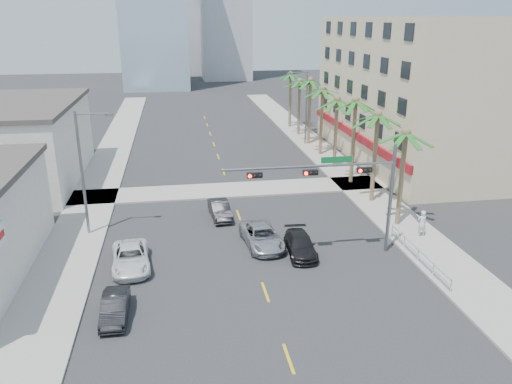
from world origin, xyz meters
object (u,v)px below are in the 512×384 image
car_parked_mid (115,307)px  car_parked_far (131,258)px  car_lane_right (300,245)px  pedestrian (422,223)px  traffic_signal_mast (345,182)px  car_lane_center (262,236)px  car_lane_left (220,210)px

car_parked_mid → car_parked_far: size_ratio=0.77×
car_lane_right → pedestrian: (9.13, 1.12, 0.48)m
traffic_signal_mast → car_parked_far: 14.28m
car_parked_mid → car_lane_center: 11.70m
car_lane_center → pedestrian: size_ratio=2.61×
car_lane_right → car_lane_center: bearing=148.0°
car_lane_center → car_lane_right: 2.83m
traffic_signal_mast → pedestrian: (6.52, 1.66, -3.95)m
traffic_signal_mast → pedestrian: 7.81m
car_parked_mid → car_lane_right: car_lane_right is taller
car_lane_center → car_parked_far: bearing=-173.6°
traffic_signal_mast → car_parked_far: size_ratio=2.28×
car_parked_mid → car_lane_center: (9.09, 7.38, 0.08)m
car_lane_left → car_lane_right: bearing=-62.0°
traffic_signal_mast → car_lane_right: (-2.61, 0.54, -4.43)m
car_lane_left → traffic_signal_mast: bearing=-51.7°
car_parked_mid → car_lane_right: (11.39, 5.74, 0.02)m
traffic_signal_mast → car_lane_center: 6.92m
traffic_signal_mast → car_lane_left: bearing=133.0°
car_parked_far → pedestrian: (20.11, 1.31, 0.43)m
traffic_signal_mast → car_lane_center: bearing=156.2°
car_parked_far → car_parked_mid: bearing=-99.3°
car_lane_left → pedestrian: pedestrian is taller
car_parked_far → car_lane_center: car_lane_center is taller
traffic_signal_mast → car_lane_right: bearing=168.3°
car_parked_far → car_lane_right: bearing=-4.0°
traffic_signal_mast → car_lane_left: traffic_signal_mast is taller
car_lane_left → car_lane_center: (2.37, -5.63, 0.03)m
traffic_signal_mast → car_parked_mid: (-14.00, -5.21, -4.45)m
car_parked_mid → car_parked_far: 5.57m
car_parked_mid → car_parked_far: car_parked_far is taller
car_parked_far → pedestrian: 20.15m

